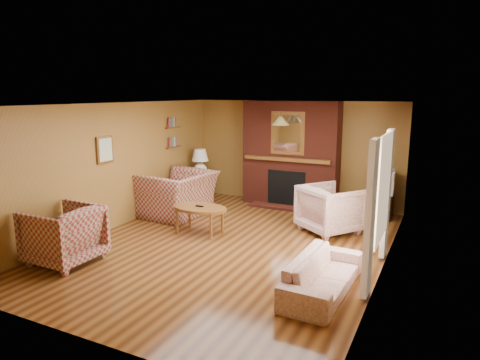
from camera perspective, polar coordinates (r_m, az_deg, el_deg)
The scene contains 20 objects.
floor at distance 7.49m, azimuth -1.20°, elevation -8.62°, with size 6.50×6.50×0.00m, color #44220E.
ceiling at distance 7.03m, azimuth -1.29°, elevation 10.06°, with size 6.50×6.50×0.00m, color silver.
wall_back at distance 10.12m, azimuth 7.27°, elevation 3.63°, with size 6.50×6.50×0.00m, color olive.
wall_front at distance 4.62m, azimuth -20.25°, elevation -6.67°, with size 6.50×6.50×0.00m, color olive.
wall_left at distance 8.59m, azimuth -16.23°, elevation 1.83°, with size 6.50×6.50×0.00m, color olive.
wall_right at distance 6.43m, azimuth 18.95°, elevation -1.51°, with size 6.50×6.50×0.00m, color olive.
fireplace at distance 9.87m, azimuth 6.76°, elevation 3.34°, with size 2.20×0.82×2.40m.
window_right at distance 6.26m, azimuth 18.24°, elevation -2.51°, with size 0.10×1.85×2.00m.
bookshelf at distance 9.97m, azimuth -8.76°, elevation 6.17°, with size 0.09×0.55×0.71m.
botanical_print at distance 8.30m, azimuth -17.58°, elevation 3.87°, with size 0.05×0.40×0.50m.
pendant_light at distance 9.15m, azimuth 5.44°, elevation 7.87°, with size 0.36×0.36×0.48m.
plaid_loveseat at distance 9.19m, azimuth -8.27°, elevation -1.86°, with size 1.43×1.25×0.93m, color maroon.
plaid_armchair at distance 7.14m, azimuth -22.44°, elevation -6.76°, with size 0.96×0.98×0.90m, color maroon.
floral_sofa at distance 5.84m, azimuth 10.96°, elevation -12.27°, with size 1.69×0.66×0.49m, color beige.
floral_armchair at distance 8.18m, azimuth 11.94°, elevation -3.81°, with size 0.96×0.99×0.90m, color beige.
coffee_table at distance 7.95m, azimuth -5.41°, elevation -3.94°, with size 1.08×0.67×0.54m.
side_table at distance 10.45m, azimuth -5.27°, elevation -1.11°, with size 0.44×0.44×0.59m, color brown.
table_lamp at distance 10.32m, azimuth -5.34°, elevation 2.50°, with size 0.40×0.40×0.67m.
tv_stand at distance 9.41m, azimuth 18.11°, elevation -3.24°, with size 0.50×0.45×0.54m, color black.
crt_tv at distance 9.29m, azimuth 18.31°, elevation -0.19°, with size 0.55×0.55×0.48m.
Camera 1 is at (3.24, -6.24, 2.59)m, focal length 32.00 mm.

